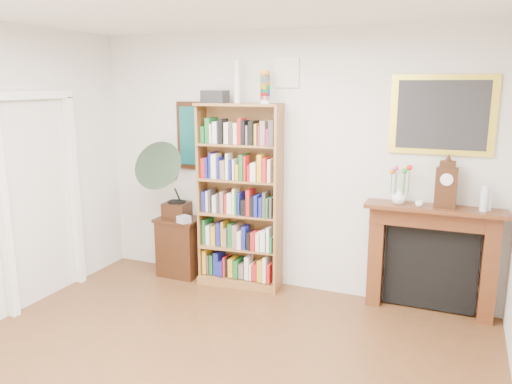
% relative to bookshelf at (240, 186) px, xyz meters
% --- Properties ---
extents(room, '(4.51, 5.01, 2.81)m').
position_rel_bookshelf_xyz_m(room, '(0.47, -2.31, 0.26)').
color(room, '#503518').
rests_on(room, ground).
extents(door_casing, '(0.08, 1.02, 2.17)m').
position_rel_bookshelf_xyz_m(door_casing, '(-1.73, -1.11, 0.12)').
color(door_casing, white).
rests_on(door_casing, left_wall).
extents(teal_poster, '(0.58, 0.04, 0.78)m').
position_rel_bookshelf_xyz_m(teal_poster, '(-0.58, 0.17, 0.51)').
color(teal_poster, black).
rests_on(teal_poster, back_wall).
extents(small_picture, '(0.26, 0.04, 0.30)m').
position_rel_bookshelf_xyz_m(small_picture, '(0.47, 0.17, 1.21)').
color(small_picture, white).
rests_on(small_picture, back_wall).
extents(gilt_painting, '(0.95, 0.04, 0.75)m').
position_rel_bookshelf_xyz_m(gilt_painting, '(2.02, 0.17, 0.81)').
color(gilt_painting, gold).
rests_on(gilt_painting, back_wall).
extents(bookshelf, '(0.97, 0.42, 2.35)m').
position_rel_bookshelf_xyz_m(bookshelf, '(0.00, 0.00, 0.00)').
color(bookshelf, brown).
rests_on(bookshelf, floor).
extents(side_cabinet, '(0.52, 0.38, 0.70)m').
position_rel_bookshelf_xyz_m(side_cabinet, '(-0.77, -0.02, -0.79)').
color(side_cabinet, black).
rests_on(side_cabinet, floor).
extents(fireplace, '(1.30, 0.33, 1.09)m').
position_rel_bookshelf_xyz_m(fireplace, '(2.02, 0.09, -0.50)').
color(fireplace, '#461C10').
rests_on(fireplace, floor).
extents(gramophone, '(0.60, 0.73, 0.92)m').
position_rel_bookshelf_xyz_m(gramophone, '(-0.84, -0.11, 0.08)').
color(gramophone, black).
rests_on(gramophone, side_cabinet).
extents(cd_stack, '(0.15, 0.15, 0.08)m').
position_rel_bookshelf_xyz_m(cd_stack, '(-0.62, -0.17, -0.40)').
color(cd_stack, silver).
rests_on(cd_stack, side_cabinet).
extents(mantel_clock, '(0.20, 0.12, 0.45)m').
position_rel_bookshelf_xyz_m(mantel_clock, '(2.11, 0.02, 0.17)').
color(mantel_clock, black).
rests_on(mantel_clock, fireplace).
extents(flower_vase, '(0.19, 0.19, 0.15)m').
position_rel_bookshelf_xyz_m(flower_vase, '(1.69, 0.02, 0.03)').
color(flower_vase, white).
rests_on(flower_vase, fireplace).
extents(teacup, '(0.10, 0.10, 0.06)m').
position_rel_bookshelf_xyz_m(teacup, '(1.89, -0.03, -0.02)').
color(teacup, white).
rests_on(teacup, fireplace).
extents(bottle_left, '(0.07, 0.07, 0.24)m').
position_rel_bookshelf_xyz_m(bottle_left, '(2.45, 0.03, 0.07)').
color(bottle_left, silver).
rests_on(bottle_left, fireplace).
extents(bottle_right, '(0.06, 0.06, 0.20)m').
position_rel_bookshelf_xyz_m(bottle_right, '(2.49, 0.07, 0.05)').
color(bottle_right, silver).
rests_on(bottle_right, fireplace).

